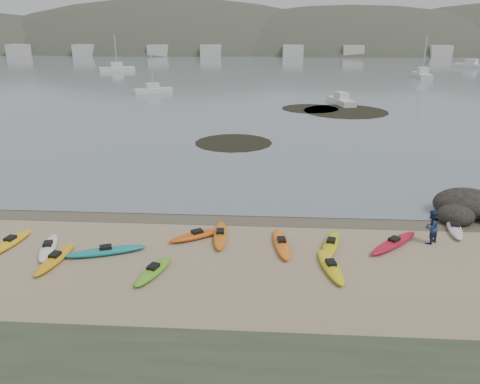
{
  "coord_description": "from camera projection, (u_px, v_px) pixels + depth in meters",
  "views": [
    {
      "loc": [
        1.63,
        -25.02,
        10.46
      ],
      "look_at": [
        0.0,
        0.0,
        1.5
      ],
      "focal_mm": 35.0,
      "sensor_mm": 36.0,
      "label": 1
    }
  ],
  "objects": [
    {
      "name": "water",
      "position": [
        269.0,
        42.0,
        309.04
      ],
      "size": [
        1200.0,
        1200.0,
        0.0
      ],
      "primitive_type": "plane",
      "color": "slate",
      "rests_on": "ground"
    },
    {
      "name": "person_east",
      "position": [
        431.0,
        227.0,
        23.53
      ],
      "size": [
        1.1,
        1.07,
        1.79
      ],
      "primitive_type": "imported",
      "rotation": [
        0.0,
        0.0,
        3.83
      ],
      "color": "navy",
      "rests_on": "ground"
    },
    {
      "name": "kelp_mats",
      "position": [
        316.0,
        116.0,
        56.72
      ],
      "size": [
        22.08,
        27.05,
        0.04
      ],
      "color": "black",
      "rests_on": "water"
    },
    {
      "name": "rock_cluster",
      "position": [
        477.0,
        212.0,
        27.16
      ],
      "size": [
        5.35,
        3.95,
        1.85
      ],
      "color": "black",
      "rests_on": "ground"
    },
    {
      "name": "kayaks",
      "position": [
        221.0,
        246.0,
        23.06
      ],
      "size": [
        24.16,
        8.77,
        0.34
      ],
      "color": "yellow",
      "rests_on": "ground"
    },
    {
      "name": "moored_boats",
      "position": [
        331.0,
        73.0,
        101.75
      ],
      "size": [
        96.47,
        69.3,
        1.22
      ],
      "color": "silver",
      "rests_on": "ground"
    },
    {
      "name": "far_town",
      "position": [
        284.0,
        51.0,
        162.35
      ],
      "size": [
        199.0,
        5.0,
        4.0
      ],
      "color": "beige",
      "rests_on": "ground"
    },
    {
      "name": "wet_sand",
      "position": [
        240.0,
        218.0,
        26.85
      ],
      "size": [
        60.0,
        60.0,
        0.0
      ],
      "primitive_type": "plane",
      "color": "brown",
      "rests_on": "ground"
    },
    {
      "name": "ground",
      "position": [
        240.0,
        216.0,
        27.14
      ],
      "size": [
        600.0,
        600.0,
        0.0
      ],
      "primitive_type": "plane",
      "color": "tan",
      "rests_on": "ground"
    },
    {
      "name": "far_hills",
      "position": [
        354.0,
        87.0,
        212.36
      ],
      "size": [
        550.0,
        135.0,
        80.0
      ],
      "color": "#384235",
      "rests_on": "ground"
    }
  ]
}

